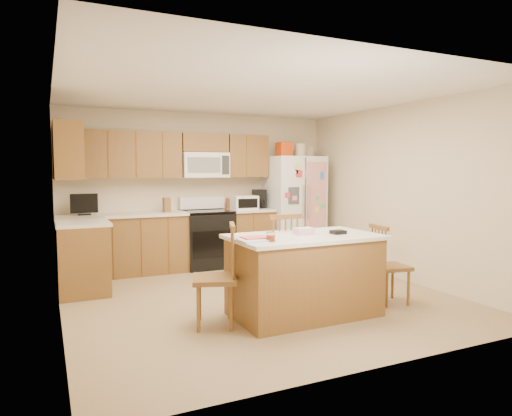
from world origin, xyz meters
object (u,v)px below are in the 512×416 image
stove (207,238)px  windsor_chair_right (388,266)px  island (304,275)px  windsor_chair_back (278,260)px  windsor_chair_left (217,278)px  refrigerator (294,207)px

stove → windsor_chair_right: stove is taller
island → windsor_chair_right: 1.13m
island → stove: bearing=93.1°
windsor_chair_right → windsor_chair_back: bearing=152.9°
stove → windsor_chair_left: bearing=-106.7°
refrigerator → island: refrigerator is taller
windsor_chair_right → refrigerator: bearing=84.0°
island → windsor_chair_right: island is taller
stove → windsor_chair_right: (1.28, -2.82, -0.03)m
windsor_chair_left → windsor_chair_right: (2.10, -0.11, -0.05)m
island → windsor_chair_back: windsor_chair_back is taller
refrigerator → windsor_chair_back: 2.64m
stove → refrigerator: size_ratio=0.55×
island → windsor_chair_back: size_ratio=1.52×
refrigerator → island: (-1.42, -2.72, -0.48)m
windsor_chair_left → windsor_chair_back: windsor_chair_back is taller
windsor_chair_back → stove: bearing=93.3°
windsor_chair_back → windsor_chair_right: (1.15, -0.59, -0.06)m
windsor_chair_back → windsor_chair_right: bearing=-27.1°
windsor_chair_left → stove: bearing=73.3°
stove → island: stove is taller
windsor_chair_back → island: bearing=-87.6°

